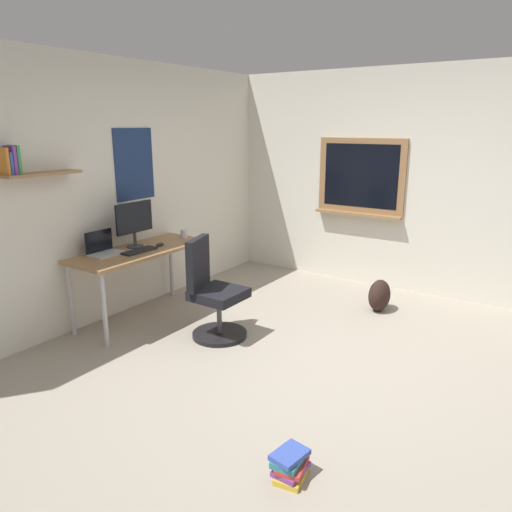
% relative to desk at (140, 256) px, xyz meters
% --- Properties ---
extents(ground_plane, '(5.20, 5.20, 0.00)m').
position_rel_desk_xyz_m(ground_plane, '(0.00, -2.07, -0.66)').
color(ground_plane, '#9E9384').
rests_on(ground_plane, ground).
extents(wall_back, '(5.00, 0.30, 2.60)m').
position_rel_desk_xyz_m(wall_back, '(-0.00, 0.38, 0.64)').
color(wall_back, silver).
rests_on(wall_back, ground).
extents(wall_right, '(0.22, 5.00, 2.60)m').
position_rel_desk_xyz_m(wall_right, '(2.45, -2.05, 0.64)').
color(wall_right, silver).
rests_on(wall_right, ground).
extents(desk, '(1.47, 0.59, 0.74)m').
position_rel_desk_xyz_m(desk, '(0.00, 0.00, 0.00)').
color(desk, '#997047').
rests_on(desk, ground).
extents(office_chair, '(0.52, 0.54, 0.95)m').
position_rel_desk_xyz_m(office_chair, '(0.06, -0.89, -0.25)').
color(office_chair, black).
rests_on(office_chair, ground).
extents(laptop, '(0.31, 0.21, 0.23)m').
position_rel_desk_xyz_m(laptop, '(-0.33, 0.14, 0.13)').
color(laptop, '#ADAFB5').
rests_on(laptop, desk).
extents(monitor_primary, '(0.46, 0.17, 0.46)m').
position_rel_desk_xyz_m(monitor_primary, '(0.04, 0.10, 0.35)').
color(monitor_primary, '#38383D').
rests_on(monitor_primary, desk).
extents(keyboard, '(0.37, 0.13, 0.02)m').
position_rel_desk_xyz_m(keyboard, '(-0.07, -0.07, 0.09)').
color(keyboard, black).
rests_on(keyboard, desk).
extents(computer_mouse, '(0.10, 0.06, 0.03)m').
position_rel_desk_xyz_m(computer_mouse, '(0.21, -0.07, 0.09)').
color(computer_mouse, '#262628').
rests_on(computer_mouse, desk).
extents(coffee_mug, '(0.08, 0.08, 0.09)m').
position_rel_desk_xyz_m(coffee_mug, '(0.64, -0.02, 0.12)').
color(coffee_mug, silver).
rests_on(coffee_mug, desk).
extents(backpack, '(0.32, 0.22, 0.34)m').
position_rel_desk_xyz_m(backpack, '(1.57, -1.97, -0.49)').
color(backpack, black).
rests_on(backpack, ground).
extents(book_stack_on_floor, '(0.24, 0.20, 0.16)m').
position_rel_desk_xyz_m(book_stack_on_floor, '(-1.20, -2.47, -0.58)').
color(book_stack_on_floor, gold).
rests_on(book_stack_on_floor, ground).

